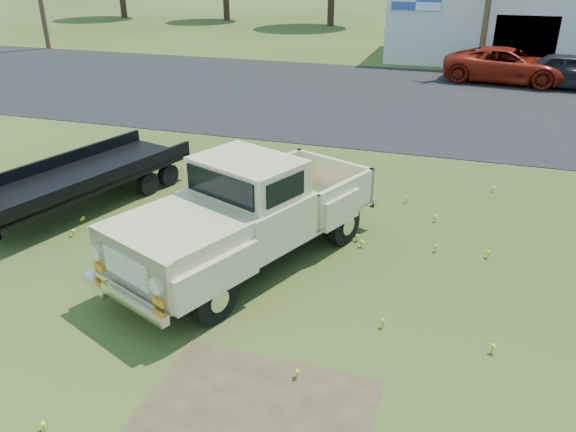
% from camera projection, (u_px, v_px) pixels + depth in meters
% --- Properties ---
extents(ground, '(140.00, 140.00, 0.00)m').
position_uv_depth(ground, '(239.00, 277.00, 10.42)').
color(ground, '#2C4014').
rests_on(ground, ground).
extents(asphalt_lot, '(90.00, 14.00, 0.02)m').
position_uv_depth(asphalt_lot, '(376.00, 98.00, 23.35)').
color(asphalt_lot, black).
rests_on(asphalt_lot, ground).
extents(dirt_patch_a, '(3.00, 2.00, 0.01)m').
position_uv_depth(dirt_patch_a, '(258.00, 407.00, 7.41)').
color(dirt_patch_a, '#453A25').
rests_on(dirt_patch_a, ground).
extents(dirt_patch_b, '(2.20, 1.60, 0.01)m').
position_uv_depth(dirt_patch_b, '(218.00, 194.00, 13.99)').
color(dirt_patch_b, '#453A25').
rests_on(dirt_patch_b, ground).
extents(commercial_building, '(14.20, 8.20, 4.15)m').
position_uv_depth(commercial_building, '(523.00, 20.00, 31.15)').
color(commercial_building, silver).
rests_on(commercial_building, ground).
extents(vintage_pickup_truck, '(4.34, 6.25, 2.12)m').
position_uv_depth(vintage_pickup_truck, '(249.00, 212.00, 10.49)').
color(vintage_pickup_truck, tan).
rests_on(vintage_pickup_truck, ground).
extents(flatbed_trailer, '(3.45, 6.16, 1.60)m').
position_uv_depth(flatbed_trailer, '(81.00, 172.00, 13.12)').
color(flatbed_trailer, black).
rests_on(flatbed_trailer, ground).
extents(red_pickup, '(5.86, 3.21, 1.56)m').
position_uv_depth(red_pickup, '(507.00, 66.00, 25.75)').
color(red_pickup, maroon).
rests_on(red_pickup, ground).
extents(dark_sedan, '(4.67, 2.33, 1.53)m').
position_uv_depth(dark_sedan, '(574.00, 72.00, 24.51)').
color(dark_sedan, black).
rests_on(dark_sedan, ground).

